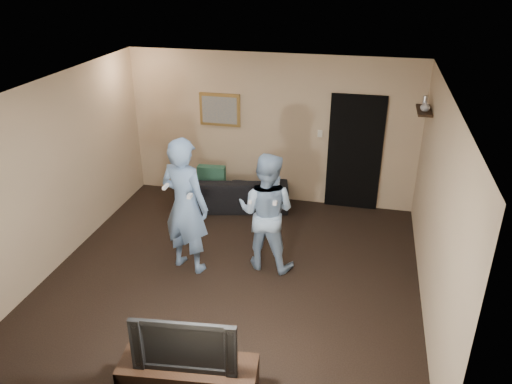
% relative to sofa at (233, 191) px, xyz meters
% --- Properties ---
extents(ground, '(5.00, 5.00, 0.00)m').
position_rel_sofa_xyz_m(ground, '(0.57, -2.02, -0.28)').
color(ground, black).
rests_on(ground, ground).
extents(ceiling, '(5.00, 5.00, 0.04)m').
position_rel_sofa_xyz_m(ceiling, '(0.57, -2.02, 2.32)').
color(ceiling, silver).
rests_on(ceiling, wall_back).
extents(wall_back, '(5.00, 0.04, 2.60)m').
position_rel_sofa_xyz_m(wall_back, '(0.57, 0.48, 1.02)').
color(wall_back, tan).
rests_on(wall_back, ground).
extents(wall_front, '(5.00, 0.04, 2.60)m').
position_rel_sofa_xyz_m(wall_front, '(0.57, -4.52, 1.02)').
color(wall_front, tan).
rests_on(wall_front, ground).
extents(wall_left, '(0.04, 5.00, 2.60)m').
position_rel_sofa_xyz_m(wall_left, '(-1.93, -2.02, 1.02)').
color(wall_left, tan).
rests_on(wall_left, ground).
extents(wall_right, '(0.04, 5.00, 2.60)m').
position_rel_sofa_xyz_m(wall_right, '(3.07, -2.02, 1.02)').
color(wall_right, tan).
rests_on(wall_right, ground).
extents(sofa, '(2.05, 1.16, 0.56)m').
position_rel_sofa_xyz_m(sofa, '(0.00, 0.00, 0.00)').
color(sofa, black).
rests_on(sofa, ground).
extents(throw_pillow, '(0.49, 0.18, 0.48)m').
position_rel_sofa_xyz_m(throw_pillow, '(-0.38, 0.00, 0.20)').
color(throw_pillow, '#174535').
rests_on(throw_pillow, sofa).
extents(painting_frame, '(0.72, 0.05, 0.57)m').
position_rel_sofa_xyz_m(painting_frame, '(-0.33, 0.46, 1.32)').
color(painting_frame, olive).
rests_on(painting_frame, wall_back).
extents(painting_canvas, '(0.62, 0.01, 0.47)m').
position_rel_sofa_xyz_m(painting_canvas, '(-0.33, 0.43, 1.32)').
color(painting_canvas, slate).
rests_on(painting_canvas, painting_frame).
extents(doorway, '(0.90, 0.06, 2.00)m').
position_rel_sofa_xyz_m(doorway, '(2.02, 0.45, 0.72)').
color(doorway, black).
rests_on(doorway, ground).
extents(light_switch, '(0.08, 0.02, 0.12)m').
position_rel_sofa_xyz_m(light_switch, '(1.42, 0.46, 1.02)').
color(light_switch, silver).
rests_on(light_switch, wall_back).
extents(wall_shelf, '(0.20, 0.60, 0.03)m').
position_rel_sofa_xyz_m(wall_shelf, '(2.96, -0.22, 1.71)').
color(wall_shelf, black).
rests_on(wall_shelf, wall_right).
extents(shelf_vase, '(0.14, 0.14, 0.14)m').
position_rel_sofa_xyz_m(shelf_vase, '(2.96, -0.30, 1.80)').
color(shelf_vase, '#A0A0A4').
rests_on(shelf_vase, wall_shelf).
extents(shelf_figurine, '(0.06, 0.06, 0.18)m').
position_rel_sofa_xyz_m(shelf_figurine, '(2.96, -0.14, 1.81)').
color(shelf_figurine, silver).
rests_on(shelf_figurine, wall_shelf).
extents(tv_console, '(1.37, 0.57, 0.48)m').
position_rel_sofa_xyz_m(tv_console, '(0.73, -4.23, -0.03)').
color(tv_console, black).
rests_on(tv_console, ground).
extents(television, '(1.00, 0.24, 0.57)m').
position_rel_sofa_xyz_m(television, '(0.73, -4.23, 0.49)').
color(television, black).
rests_on(television, tv_console).
extents(wii_player_left, '(0.81, 0.64, 1.94)m').
position_rel_sofa_xyz_m(wii_player_left, '(-0.10, -1.98, 0.69)').
color(wii_player_left, '#698AB7').
rests_on(wii_player_left, ground).
extents(wii_player_right, '(0.90, 0.74, 1.69)m').
position_rel_sofa_xyz_m(wii_player_right, '(0.95, -1.68, 0.57)').
color(wii_player_right, '#8BA8CA').
rests_on(wii_player_right, ground).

